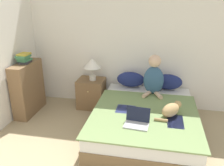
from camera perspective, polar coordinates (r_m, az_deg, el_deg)
wall_back at (r=4.52m, az=8.19°, el=9.61°), size 5.49×0.05×2.55m
bed at (r=3.86m, az=7.91°, el=-9.12°), size 1.58×2.03×0.46m
pillow_near at (r=4.51m, az=4.51°, el=0.88°), size 0.52×0.25×0.29m
pillow_far at (r=4.49m, az=13.26°, el=0.28°), size 0.52×0.25×0.29m
person_sitting at (r=4.17m, az=10.01°, el=1.43°), size 0.36×0.36×0.71m
cat_tabby at (r=3.57m, az=14.06°, el=-6.22°), size 0.40×0.43×0.19m
laptop_open at (r=3.27m, az=6.02°, el=-9.19°), size 0.35×0.28×0.22m
nightstand at (r=4.70m, az=-4.97°, el=-2.45°), size 0.51×0.46×0.57m
table_lamp at (r=4.47m, az=-4.78°, el=4.53°), size 0.33×0.33×0.42m
bookshelf at (r=4.65m, az=-19.54°, el=-1.23°), size 0.26×0.77×0.97m
book_stack_top at (r=4.48m, az=-20.40°, el=5.61°), size 0.20×0.26×0.18m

